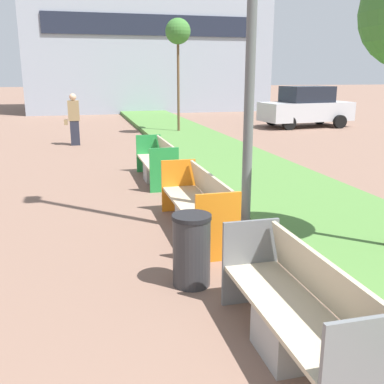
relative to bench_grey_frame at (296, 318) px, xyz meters
name	(u,v)px	position (x,y,z in m)	size (l,w,h in m)	color
planter_grass_strip	(229,161)	(2.26, 8.43, -0.28)	(2.80, 120.00, 0.18)	#4C7A38
building_backdrop	(145,38)	(3.06, 28.62, 4.36)	(15.37, 7.66, 9.46)	#939EAD
bench_grey_frame	(296,318)	(0.00, 0.00, 0.00)	(0.65, 2.03, 0.94)	#9E9B96
bench_orange_frame	(198,209)	(0.00, 3.32, 0.01)	(0.65, 2.40, 0.94)	#9E9B96
bench_green_frame	(157,165)	(0.00, 6.92, 0.00)	(0.65, 2.14, 0.94)	#9E9B96
litter_bin	(192,250)	(-0.54, 1.57, 0.07)	(0.46, 0.46, 0.86)	#2D2D30
sapling_tree_far	(178,33)	(2.23, 14.61, 3.54)	(0.97, 0.97, 4.48)	brown
pedestrian_walking	(74,119)	(-1.85, 12.92, 0.54)	(0.53, 0.24, 1.77)	#232633
parked_car_distant	(306,107)	(8.59, 15.95, 0.55)	(4.36, 2.18, 1.86)	#B7BABF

